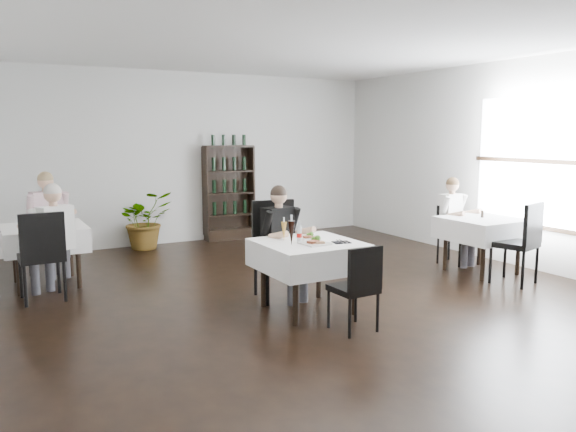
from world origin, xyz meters
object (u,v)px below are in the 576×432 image
at_px(wine_shelf, 229,193).
at_px(potted_tree, 145,220).
at_px(diner_main, 283,234).
at_px(main_table, 308,255).

height_order(wine_shelf, potted_tree, wine_shelf).
distance_m(potted_tree, diner_main, 3.74).
bearing_deg(diner_main, potted_tree, 99.98).
height_order(main_table, potted_tree, potted_tree).
bearing_deg(main_table, diner_main, 93.61).
xyz_separation_m(wine_shelf, diner_main, (-0.93, -3.79, -0.07)).
bearing_deg(diner_main, main_table, -86.39).
relative_size(main_table, diner_main, 0.77).
height_order(wine_shelf, diner_main, wine_shelf).
bearing_deg(potted_tree, main_table, -80.80).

